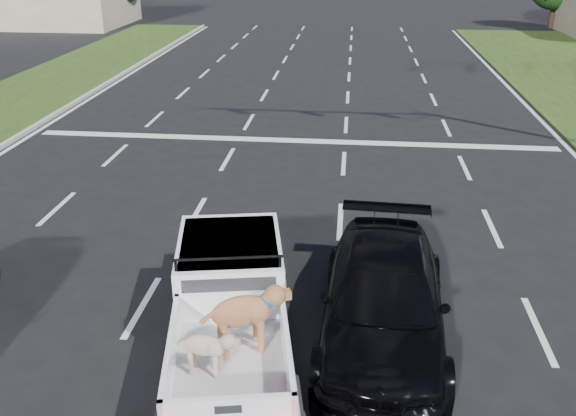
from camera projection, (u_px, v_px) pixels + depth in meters
name	position (u px, v px, depth m)	size (l,w,h in m)	color
ground	(237.00, 312.00, 10.94)	(160.00, 160.00, 0.00)	black
road_markings	(279.00, 179.00, 16.89)	(17.75, 60.00, 0.01)	silver
pickup_truck	(231.00, 312.00, 9.42)	(2.61, 5.12, 1.83)	black
black_coupe	(383.00, 300.00, 9.99)	(2.03, 5.00, 1.45)	black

